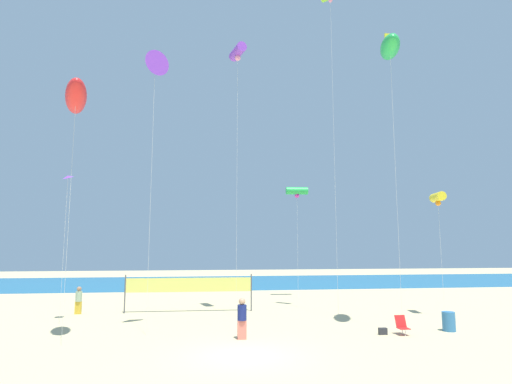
{
  "coord_description": "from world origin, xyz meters",
  "views": [
    {
      "loc": [
        -1.73,
        -16.67,
        4.19
      ],
      "look_at": [
        1.37,
        6.91,
        7.34
      ],
      "focal_mm": 29.1,
      "sensor_mm": 36.0,
      "label": 1
    }
  ],
  "objects": [
    {
      "name": "beachgoer_sage_shirt",
      "position": [
        -9.33,
        11.31,
        0.91
      ],
      "size": [
        0.39,
        0.39,
        1.69
      ],
      "rotation": [
        0.0,
        0.0,
        0.8
      ],
      "color": "gold",
      "rests_on": "ground"
    },
    {
      "name": "beachgoer_navy_shirt",
      "position": [
        0.19,
        2.86,
        0.98
      ],
      "size": [
        0.42,
        0.42,
        1.84
      ],
      "rotation": [
        0.0,
        0.0,
        4.03
      ],
      "color": "#EA7260",
      "rests_on": "ground"
    },
    {
      "name": "kite_violet_tube",
      "position": [
        0.45,
        9.23,
        16.94
      ],
      "size": [
        1.07,
        1.77,
        17.33
      ],
      "color": "silver",
      "rests_on": "ground"
    },
    {
      "name": "volleyball_net",
      "position": [
        -2.45,
        11.22,
        1.64
      ],
      "size": [
        8.2,
        0.16,
        2.4
      ],
      "color": "#4C4C51",
      "rests_on": "ground"
    },
    {
      "name": "folding_beach_chair",
      "position": [
        7.93,
        2.85,
        0.47
      ],
      "size": [
        0.52,
        0.65,
        0.89
      ],
      "rotation": [
        0.0,
        0.0,
        0.53
      ],
      "color": "red",
      "rests_on": "ground"
    },
    {
      "name": "ground_plane",
      "position": [
        0.0,
        0.0,
        0.0
      ],
      "size": [
        120.0,
        120.0,
        0.0
      ],
      "primitive_type": "plane",
      "color": "#D1BC89"
    },
    {
      "name": "kite_green_tube",
      "position": [
        6.29,
        17.59,
        8.89
      ],
      "size": [
        1.88,
        0.73,
        9.24
      ],
      "color": "silver",
      "rests_on": "ground"
    },
    {
      "name": "ocean_band",
      "position": [
        0.0,
        33.88,
        0.0
      ],
      "size": [
        120.0,
        20.0,
        0.01
      ],
      "primitive_type": "cube",
      "color": "#1E6B99",
      "rests_on": "ground"
    },
    {
      "name": "kite_violet_delta",
      "position": [
        -4.28,
        4.38,
        13.62
      ],
      "size": [
        1.38,
        1.14,
        14.31
      ],
      "color": "silver",
      "rests_on": "ground"
    },
    {
      "name": "kite_red_inflatable",
      "position": [
        -7.55,
        2.54,
        11.04
      ],
      "size": [
        1.68,
        2.93,
        11.81
      ],
      "color": "silver",
      "rests_on": "ground"
    },
    {
      "name": "kite_violet_diamond",
      "position": [
        -9.32,
        7.74,
        8.0
      ],
      "size": [
        0.73,
        0.73,
        8.28
      ],
      "color": "silver",
      "rests_on": "ground"
    },
    {
      "name": "beach_handbag",
      "position": [
        7.01,
        2.98,
        0.16
      ],
      "size": [
        0.4,
        0.2,
        0.32
      ],
      "primitive_type": "cube",
      "color": "#2D2D33",
      "rests_on": "ground"
    },
    {
      "name": "kite_yellow_tube",
      "position": [
        12.84,
        7.25,
        7.22
      ],
      "size": [
        0.74,
        1.33,
        7.54
      ],
      "color": "silver",
      "rests_on": "ground"
    },
    {
      "name": "kite_green_inflatable",
      "position": [
        8.13,
        3.21,
        14.8
      ],
      "size": [
        1.86,
        3.02,
        15.57
      ],
      "color": "silver",
      "rests_on": "ground"
    },
    {
      "name": "trash_barrel",
      "position": [
        10.66,
        3.34,
        0.47
      ],
      "size": [
        0.63,
        0.63,
        0.95
      ],
      "primitive_type": "cylinder",
      "color": "teal",
      "rests_on": "ground"
    }
  ]
}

